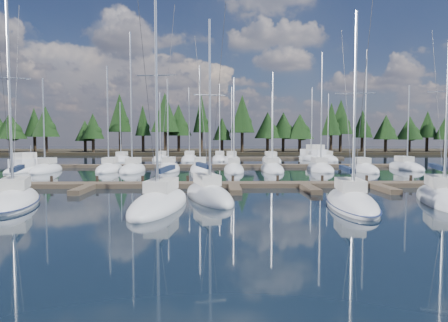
{
  "coord_description": "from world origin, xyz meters",
  "views": [
    {
      "loc": [
        -1.52,
        -16.26,
        4.39
      ],
      "look_at": [
        -0.72,
        22.0,
        2.01
      ],
      "focal_mm": 32.0,
      "sensor_mm": 36.0,
      "label": 1
    }
  ],
  "objects_px": {
    "front_sailboat_2": "(160,203)",
    "main_dock": "(234,186)",
    "front_sailboat_4": "(351,202)",
    "front_sailboat_5": "(442,198)",
    "motor_yacht_left": "(27,168)",
    "front_sailboat_1": "(14,200)",
    "motor_yacht_right": "(314,157)",
    "front_sailboat_3": "(208,195)"
  },
  "relations": [
    {
      "from": "front_sailboat_2",
      "to": "motor_yacht_right",
      "type": "xyz_separation_m",
      "value": [
        21.58,
        48.9,
        0.22
      ]
    },
    {
      "from": "motor_yacht_left",
      "to": "motor_yacht_right",
      "type": "bearing_deg",
      "value": 29.18
    },
    {
      "from": "front_sailboat_3",
      "to": "front_sailboat_4",
      "type": "distance_m",
      "value": 9.58
    },
    {
      "from": "front_sailboat_1",
      "to": "motor_yacht_left",
      "type": "relative_size",
      "value": 1.77
    },
    {
      "from": "front_sailboat_1",
      "to": "front_sailboat_5",
      "type": "distance_m",
      "value": 28.03
    },
    {
      "from": "front_sailboat_2",
      "to": "front_sailboat_5",
      "type": "relative_size",
      "value": 1.1
    },
    {
      "from": "front_sailboat_5",
      "to": "motor_yacht_right",
      "type": "height_order",
      "value": "front_sailboat_5"
    },
    {
      "from": "front_sailboat_4",
      "to": "front_sailboat_2",
      "type": "bearing_deg",
      "value": 179.71
    },
    {
      "from": "front_sailboat_2",
      "to": "main_dock",
      "type": "bearing_deg",
      "value": 61.53
    },
    {
      "from": "front_sailboat_4",
      "to": "front_sailboat_5",
      "type": "xyz_separation_m",
      "value": [
        6.71,
        1.74,
        0.0
      ]
    },
    {
      "from": "front_sailboat_4",
      "to": "motor_yacht_left",
      "type": "height_order",
      "value": "front_sailboat_4"
    },
    {
      "from": "front_sailboat_3",
      "to": "front_sailboat_4",
      "type": "xyz_separation_m",
      "value": [
        8.94,
        -3.44,
        -0.01
      ]
    },
    {
      "from": "front_sailboat_2",
      "to": "motor_yacht_left",
      "type": "bearing_deg",
      "value": 128.13
    },
    {
      "from": "front_sailboat_5",
      "to": "front_sailboat_2",
      "type": "bearing_deg",
      "value": -174.82
    },
    {
      "from": "front_sailboat_1",
      "to": "motor_yacht_left",
      "type": "height_order",
      "value": "front_sailboat_1"
    },
    {
      "from": "front_sailboat_1",
      "to": "front_sailboat_3",
      "type": "xyz_separation_m",
      "value": [
        12.37,
        2.23,
        -0.0
      ]
    },
    {
      "from": "front_sailboat_4",
      "to": "front_sailboat_5",
      "type": "distance_m",
      "value": 6.93
    },
    {
      "from": "front_sailboat_2",
      "to": "motor_yacht_right",
      "type": "distance_m",
      "value": 53.45
    },
    {
      "from": "motor_yacht_left",
      "to": "motor_yacht_right",
      "type": "relative_size",
      "value": 0.83
    },
    {
      "from": "front_sailboat_2",
      "to": "front_sailboat_3",
      "type": "xyz_separation_m",
      "value": [
        2.92,
        3.38,
        -0.0
      ]
    },
    {
      "from": "front_sailboat_1",
      "to": "front_sailboat_2",
      "type": "xyz_separation_m",
      "value": [
        9.45,
        -1.15,
        -0.0
      ]
    },
    {
      "from": "main_dock",
      "to": "front_sailboat_2",
      "type": "relative_size",
      "value": 3.03
    },
    {
      "from": "main_dock",
      "to": "front_sailboat_5",
      "type": "bearing_deg",
      "value": -28.81
    },
    {
      "from": "main_dock",
      "to": "motor_yacht_right",
      "type": "bearing_deg",
      "value": 67.31
    },
    {
      "from": "motor_yacht_left",
      "to": "front_sailboat_2",
      "type": "bearing_deg",
      "value": -51.87
    },
    {
      "from": "front_sailboat_5",
      "to": "motor_yacht_right",
      "type": "distance_m",
      "value": 47.31
    },
    {
      "from": "front_sailboat_3",
      "to": "front_sailboat_4",
      "type": "bearing_deg",
      "value": -21.02
    },
    {
      "from": "front_sailboat_2",
      "to": "front_sailboat_3",
      "type": "bearing_deg",
      "value": 49.11
    },
    {
      "from": "front_sailboat_5",
      "to": "motor_yacht_right",
      "type": "xyz_separation_m",
      "value": [
        3.01,
        47.22,
        0.23
      ]
    },
    {
      "from": "main_dock",
      "to": "front_sailboat_5",
      "type": "relative_size",
      "value": 3.33
    },
    {
      "from": "front_sailboat_1",
      "to": "front_sailboat_3",
      "type": "bearing_deg",
      "value": 10.22
    },
    {
      "from": "motor_yacht_left",
      "to": "motor_yacht_right",
      "type": "xyz_separation_m",
      "value": [
        41.69,
        23.28,
        0.07
      ]
    },
    {
      "from": "front_sailboat_1",
      "to": "motor_yacht_left",
      "type": "distance_m",
      "value": 26.69
    },
    {
      "from": "front_sailboat_2",
      "to": "motor_yacht_left",
      "type": "relative_size",
      "value": 1.77
    },
    {
      "from": "front_sailboat_5",
      "to": "front_sailboat_3",
      "type": "bearing_deg",
      "value": 173.82
    },
    {
      "from": "front_sailboat_1",
      "to": "front_sailboat_2",
      "type": "height_order",
      "value": "same"
    },
    {
      "from": "main_dock",
      "to": "motor_yacht_right",
      "type": "xyz_separation_m",
      "value": [
        16.61,
        39.74,
        0.31
      ]
    },
    {
      "from": "front_sailboat_2",
      "to": "motor_yacht_left",
      "type": "height_order",
      "value": "front_sailboat_2"
    },
    {
      "from": "front_sailboat_2",
      "to": "motor_yacht_right",
      "type": "relative_size",
      "value": 1.48
    },
    {
      "from": "front_sailboat_3",
      "to": "front_sailboat_5",
      "type": "xyz_separation_m",
      "value": [
        15.65,
        -1.69,
        -0.01
      ]
    },
    {
      "from": "front_sailboat_3",
      "to": "motor_yacht_right",
      "type": "xyz_separation_m",
      "value": [
        18.66,
        45.52,
        0.22
      ]
    },
    {
      "from": "motor_yacht_left",
      "to": "motor_yacht_right",
      "type": "distance_m",
      "value": 47.75
    }
  ]
}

